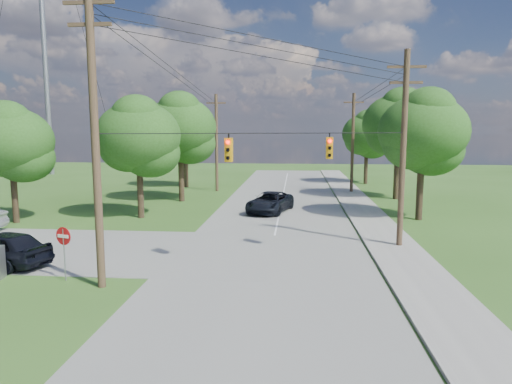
# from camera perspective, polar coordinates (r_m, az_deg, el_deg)

# --- Properties ---
(ground) EXTENTS (140.00, 140.00, 0.00)m
(ground) POSITION_cam_1_polar(r_m,az_deg,el_deg) (18.32, -5.58, -12.54)
(ground) COLOR #30571D
(ground) RESTS_ON ground
(main_road) EXTENTS (10.00, 100.00, 0.03)m
(main_road) POSITION_cam_1_polar(r_m,az_deg,el_deg) (22.81, 1.75, -8.36)
(main_road) COLOR gray
(main_road) RESTS_ON ground
(sidewalk_east) EXTENTS (2.60, 100.00, 0.12)m
(sidewalk_east) POSITION_cam_1_polar(r_m,az_deg,el_deg) (23.41, 18.53, -8.23)
(sidewalk_east) COLOR #A5A19A
(sidewalk_east) RESTS_ON ground
(pole_sw) EXTENTS (2.00, 0.32, 12.00)m
(pole_sw) POSITION_cam_1_polar(r_m,az_deg,el_deg) (18.97, -19.50, 6.97)
(pole_sw) COLOR brown
(pole_sw) RESTS_ON ground
(pole_ne) EXTENTS (2.00, 0.32, 10.50)m
(pole_ne) POSITION_cam_1_polar(r_m,az_deg,el_deg) (25.53, 17.93, 5.41)
(pole_ne) COLOR brown
(pole_ne) RESTS_ON ground
(pole_north_e) EXTENTS (2.00, 0.32, 10.00)m
(pole_north_e) POSITION_cam_1_polar(r_m,az_deg,el_deg) (47.24, 11.99, 6.10)
(pole_north_e) COLOR brown
(pole_north_e) RESTS_ON ground
(pole_north_w) EXTENTS (2.00, 0.32, 10.00)m
(pole_north_w) POSITION_cam_1_polar(r_m,az_deg,el_deg) (47.61, -4.96, 6.25)
(pole_north_w) COLOR brown
(pole_north_w) RESTS_ON ground
(power_lines) EXTENTS (13.93, 29.62, 4.93)m
(power_lines) POSITION_cam_1_polar(r_m,az_deg,el_deg) (28.62, 1.58, 13.38)
(power_lines) COLOR black
(power_lines) RESTS_ON ground
(traffic_signals) EXTENTS (4.91, 3.27, 1.05)m
(traffic_signals) POSITION_cam_1_polar(r_m,az_deg,el_deg) (21.34, 3.22, 5.47)
(traffic_signals) COLOR orange
(traffic_signals) RESTS_ON ground
(radio_mast) EXTENTS (0.70, 0.70, 45.00)m
(radio_mast) POSITION_cam_1_polar(r_m,az_deg,el_deg) (73.87, -25.17, 19.67)
(radio_mast) COLOR gray
(radio_mast) RESTS_ON ground
(tree_w_near) EXTENTS (6.00, 6.00, 8.40)m
(tree_w_near) POSITION_cam_1_polar(r_m,az_deg,el_deg) (33.80, -14.48, 6.79)
(tree_w_near) COLOR #433321
(tree_w_near) RESTS_ON ground
(tree_w_mid) EXTENTS (6.40, 6.40, 9.22)m
(tree_w_mid) POSITION_cam_1_polar(r_m,az_deg,el_deg) (41.17, -9.45, 7.97)
(tree_w_mid) COLOR #433321
(tree_w_mid) RESTS_ON ground
(tree_w_far) EXTENTS (6.00, 6.00, 8.73)m
(tree_w_far) POSITION_cam_1_polar(r_m,az_deg,el_deg) (51.36, -8.83, 7.55)
(tree_w_far) COLOR #433321
(tree_w_far) RESTS_ON ground
(tree_e_near) EXTENTS (6.20, 6.20, 8.81)m
(tree_e_near) POSITION_cam_1_polar(r_m,az_deg,el_deg) (34.03, 20.12, 7.12)
(tree_e_near) COLOR #433321
(tree_e_near) RESTS_ON ground
(tree_e_mid) EXTENTS (6.60, 6.60, 9.64)m
(tree_e_mid) POSITION_cam_1_polar(r_m,az_deg,el_deg) (43.87, 17.40, 8.13)
(tree_e_mid) COLOR #433321
(tree_e_mid) RESTS_ON ground
(tree_e_far) EXTENTS (5.80, 5.80, 8.32)m
(tree_e_far) POSITION_cam_1_polar(r_m,az_deg,el_deg) (55.50, 13.70, 7.09)
(tree_e_far) COLOR #433321
(tree_e_far) RESTS_ON ground
(tree_cross_n) EXTENTS (5.60, 5.60, 7.91)m
(tree_cross_n) POSITION_cam_1_polar(r_m,az_deg,el_deg) (35.12, -28.32, 5.60)
(tree_cross_n) COLOR #433321
(tree_cross_n) RESTS_ON ground
(car_cross_dark) EXTENTS (5.25, 3.14, 1.67)m
(car_cross_dark) POSITION_cam_1_polar(r_m,az_deg,el_deg) (24.51, -29.29, -6.16)
(car_cross_dark) COLOR black
(car_cross_dark) RESTS_ON cross_road
(car_main_north) EXTENTS (3.91, 6.04, 1.55)m
(car_main_north) POSITION_cam_1_polar(r_m,az_deg,el_deg) (35.35, 1.76, -1.28)
(car_main_north) COLOR black
(car_main_north) RESTS_ON main_road
(do_not_enter_sign) EXTENTS (0.75, 0.26, 2.32)m
(do_not_enter_sign) POSITION_cam_1_polar(r_m,az_deg,el_deg) (20.85, -22.91, -5.74)
(do_not_enter_sign) COLOR gray
(do_not_enter_sign) RESTS_ON ground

